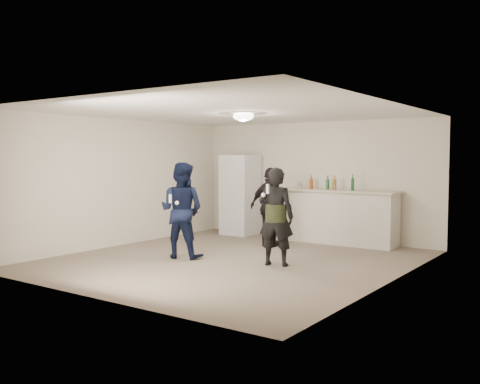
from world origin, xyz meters
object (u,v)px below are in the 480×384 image
Objects in this scene: shaker at (300,185)px; spectator at (271,207)px; fridge at (240,195)px; man at (182,210)px; counter at (333,217)px; woman at (276,217)px.

shaker is 1.07m from spectator.
shaker is (1.55, -0.03, 0.28)m from fridge.
man reaches higher than spectator.
man is at bearing -115.75° from counter.
man is (0.82, -2.93, -0.07)m from fridge.
spectator is at bearing -126.69° from counter.
shaker is 2.75m from woman.
shaker is 0.10× the size of man.
woman is (1.70, 0.36, -0.04)m from man.
woman reaches higher than shaker.
spectator is at bearing -35.13° from fridge.
man is 1.73m from woman.
shaker is (-0.72, -0.10, 0.65)m from counter.
fridge is 1.78m from spectator.
man is 1.04× the size of woman.
counter is at bearing -128.39° from spectator.
counter is 2.29m from fridge.
woman is at bearing 122.64° from spectator.
fridge is at bearing 178.84° from shaker.
man is at bearing -74.45° from fridge.
spectator is (1.45, -1.02, -0.12)m from fridge.
fridge is 3.60m from woman.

